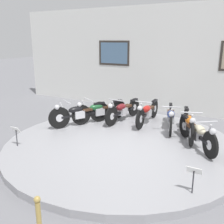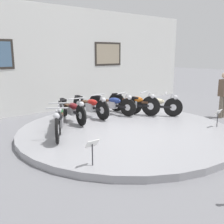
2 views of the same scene
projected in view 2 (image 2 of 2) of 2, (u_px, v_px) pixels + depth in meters
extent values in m
plane|color=slate|center=(126.00, 133.00, 7.48)|extent=(60.00, 60.00, 0.00)
cylinder|color=#99999E|center=(126.00, 131.00, 7.46)|extent=(6.00, 6.00, 0.16)
cube|color=silver|center=(57.00, 59.00, 10.17)|extent=(14.00, 0.20, 4.00)
cube|color=#2D2823|center=(108.00, 54.00, 11.49)|extent=(1.40, 0.02, 1.00)
cube|color=tan|center=(108.00, 54.00, 11.49)|extent=(1.24, 0.02, 0.84)
cylinder|color=black|center=(57.00, 130.00, 6.14)|extent=(0.38, 0.60, 0.66)
cylinder|color=silver|center=(57.00, 130.00, 6.14)|extent=(0.17, 0.23, 0.23)
cylinder|color=black|center=(60.00, 116.00, 7.44)|extent=(0.38, 0.60, 0.66)
cylinder|color=silver|center=(60.00, 116.00, 7.44)|extent=(0.17, 0.23, 0.23)
cube|color=black|center=(59.00, 122.00, 6.79)|extent=(0.69, 1.11, 0.07)
cube|color=silver|center=(59.00, 122.00, 6.75)|extent=(0.33, 0.38, 0.24)
ellipsoid|color=black|center=(58.00, 117.00, 6.62)|extent=(0.43, 0.53, 0.20)
cube|color=#472D1E|center=(59.00, 115.00, 6.97)|extent=(0.33, 0.38, 0.07)
cube|color=black|center=(60.00, 106.00, 7.38)|extent=(0.27, 0.36, 0.06)
cylinder|color=silver|center=(57.00, 120.00, 6.24)|extent=(0.16, 0.24, 0.54)
cylinder|color=silver|center=(57.00, 108.00, 6.29)|extent=(0.48, 0.30, 0.03)
sphere|color=silver|center=(56.00, 116.00, 6.01)|extent=(0.15, 0.15, 0.15)
cylinder|color=black|center=(59.00, 122.00, 6.83)|extent=(0.35, 0.59, 0.64)
cylinder|color=silver|center=(59.00, 122.00, 6.83)|extent=(0.16, 0.23, 0.22)
cylinder|color=black|center=(60.00, 111.00, 8.13)|extent=(0.35, 0.59, 0.64)
cylinder|color=silver|center=(60.00, 111.00, 8.13)|extent=(0.16, 0.23, 0.22)
cube|color=black|center=(60.00, 116.00, 7.48)|extent=(0.65, 1.13, 0.07)
cube|color=silver|center=(60.00, 116.00, 7.44)|extent=(0.33, 0.38, 0.24)
ellipsoid|color=#1E562D|center=(59.00, 111.00, 7.30)|extent=(0.42, 0.53, 0.20)
cube|color=#472D1E|center=(60.00, 110.00, 7.66)|extent=(0.33, 0.38, 0.07)
cube|color=black|center=(60.00, 103.00, 8.07)|extent=(0.26, 0.36, 0.06)
cylinder|color=silver|center=(59.00, 114.00, 6.93)|extent=(0.16, 0.24, 0.54)
cylinder|color=silver|center=(59.00, 103.00, 6.97)|extent=(0.49, 0.28, 0.03)
sphere|color=silver|center=(59.00, 110.00, 6.70)|extent=(0.15, 0.15, 0.15)
cylinder|color=black|center=(81.00, 115.00, 7.63)|extent=(0.12, 0.62, 0.62)
cylinder|color=silver|center=(81.00, 115.00, 7.63)|extent=(0.09, 0.22, 0.22)
cylinder|color=black|center=(64.00, 107.00, 8.75)|extent=(0.12, 0.62, 0.62)
cylinder|color=silver|center=(64.00, 107.00, 8.75)|extent=(0.09, 0.22, 0.22)
cube|color=black|center=(72.00, 111.00, 8.19)|extent=(0.20, 1.24, 0.07)
cube|color=silver|center=(72.00, 111.00, 8.15)|extent=(0.23, 0.34, 0.24)
ellipsoid|color=maroon|center=(73.00, 106.00, 8.04)|extent=(0.27, 0.50, 0.20)
cube|color=#472D1E|center=(69.00, 105.00, 8.34)|extent=(0.23, 0.34, 0.07)
cube|color=black|center=(63.00, 100.00, 8.69)|extent=(0.14, 0.37, 0.06)
cylinder|color=silver|center=(79.00, 108.00, 7.71)|extent=(0.07, 0.25, 0.54)
cylinder|color=silver|center=(77.00, 98.00, 7.74)|extent=(0.54, 0.09, 0.03)
sphere|color=silver|center=(82.00, 104.00, 7.51)|extent=(0.15, 0.15, 0.15)
cylinder|color=black|center=(102.00, 110.00, 8.28)|extent=(0.08, 0.64, 0.63)
cylinder|color=silver|center=(102.00, 110.00, 8.28)|extent=(0.07, 0.22, 0.22)
cylinder|color=black|center=(79.00, 104.00, 9.28)|extent=(0.08, 0.64, 0.63)
cylinder|color=silver|center=(79.00, 104.00, 9.28)|extent=(0.07, 0.22, 0.22)
cube|color=black|center=(90.00, 107.00, 8.78)|extent=(0.12, 1.24, 0.07)
cube|color=silver|center=(91.00, 107.00, 8.75)|extent=(0.21, 0.33, 0.24)
ellipsoid|color=red|center=(92.00, 102.00, 8.64)|extent=(0.24, 0.49, 0.20)
cube|color=#472D1E|center=(86.00, 102.00, 8.92)|extent=(0.21, 0.33, 0.07)
cube|color=black|center=(79.00, 97.00, 9.22)|extent=(0.11, 0.36, 0.06)
cylinder|color=silver|center=(100.00, 103.00, 8.35)|extent=(0.05, 0.25, 0.54)
cylinder|color=silver|center=(97.00, 95.00, 8.37)|extent=(0.54, 0.05, 0.03)
sphere|color=silver|center=(104.00, 100.00, 8.16)|extent=(0.15, 0.15, 0.15)
cylinder|color=black|center=(128.00, 107.00, 8.77)|extent=(0.23, 0.60, 0.61)
cylinder|color=silver|center=(128.00, 107.00, 8.77)|extent=(0.13, 0.22, 0.21)
cylinder|color=black|center=(96.00, 103.00, 9.52)|extent=(0.23, 0.60, 0.61)
cylinder|color=silver|center=(96.00, 103.00, 9.52)|extent=(0.13, 0.22, 0.21)
cube|color=black|center=(111.00, 105.00, 9.14)|extent=(0.44, 1.21, 0.07)
cube|color=silver|center=(112.00, 105.00, 9.12)|extent=(0.29, 0.37, 0.24)
ellipsoid|color=navy|center=(115.00, 101.00, 9.03)|extent=(0.35, 0.52, 0.20)
cube|color=#472D1E|center=(106.00, 101.00, 9.23)|extent=(0.29, 0.37, 0.07)
cube|color=black|center=(96.00, 96.00, 9.46)|extent=(0.20, 0.37, 0.06)
cylinder|color=silver|center=(124.00, 101.00, 8.81)|extent=(0.12, 0.25, 0.54)
cylinder|color=silver|center=(122.00, 93.00, 8.81)|extent=(0.52, 0.19, 0.03)
sphere|color=silver|center=(130.00, 98.00, 8.66)|extent=(0.15, 0.15, 0.15)
cylinder|color=black|center=(151.00, 106.00, 8.83)|extent=(0.27, 0.65, 0.67)
cylinder|color=silver|center=(151.00, 106.00, 8.83)|extent=(0.14, 0.24, 0.23)
cylinder|color=black|center=(117.00, 102.00, 9.54)|extent=(0.27, 0.65, 0.67)
cylinder|color=silver|center=(117.00, 102.00, 9.54)|extent=(0.14, 0.24, 0.23)
cube|color=black|center=(133.00, 104.00, 9.18)|extent=(0.48, 1.19, 0.07)
cube|color=silver|center=(134.00, 104.00, 9.16)|extent=(0.29, 0.37, 0.24)
ellipsoid|color=#D16619|center=(137.00, 99.00, 9.07)|extent=(0.37, 0.53, 0.20)
cube|color=#472D1E|center=(128.00, 100.00, 9.27)|extent=(0.29, 0.37, 0.07)
cube|color=black|center=(117.00, 94.00, 9.47)|extent=(0.21, 0.37, 0.06)
cylinder|color=silver|center=(147.00, 100.00, 8.86)|extent=(0.12, 0.25, 0.54)
cylinder|color=silver|center=(144.00, 92.00, 8.86)|extent=(0.52, 0.21, 0.03)
sphere|color=silver|center=(153.00, 96.00, 8.72)|extent=(0.15, 0.15, 0.15)
cylinder|color=black|center=(173.00, 107.00, 8.76)|extent=(0.43, 0.53, 0.62)
cylinder|color=silver|center=(173.00, 107.00, 8.76)|extent=(0.19, 0.21, 0.22)
cylinder|color=black|center=(133.00, 105.00, 9.08)|extent=(0.43, 0.53, 0.62)
cylinder|color=silver|center=(133.00, 105.00, 9.08)|extent=(0.19, 0.21, 0.22)
cube|color=black|center=(153.00, 106.00, 8.92)|extent=(0.82, 1.02, 0.07)
cube|color=silver|center=(154.00, 106.00, 8.90)|extent=(0.35, 0.38, 0.24)
ellipsoid|color=beige|center=(157.00, 101.00, 8.84)|extent=(0.47, 0.51, 0.20)
cube|color=#472D1E|center=(147.00, 102.00, 8.94)|extent=(0.35, 0.38, 0.07)
cube|color=black|center=(133.00, 98.00, 9.02)|extent=(0.30, 0.35, 0.06)
cylinder|color=silver|center=(169.00, 101.00, 8.75)|extent=(0.19, 0.22, 0.54)
cylinder|color=silver|center=(166.00, 93.00, 8.72)|extent=(0.45, 0.36, 0.03)
sphere|color=silver|center=(176.00, 97.00, 8.67)|extent=(0.15, 0.15, 0.15)
cylinder|color=#333338|center=(92.00, 155.00, 4.93)|extent=(0.02, 0.02, 0.42)
cube|color=white|center=(92.00, 144.00, 4.88)|extent=(0.26, 0.11, 0.15)
cylinder|color=#333338|center=(217.00, 120.00, 7.53)|extent=(0.02, 0.02, 0.42)
cube|color=white|center=(218.00, 112.00, 7.48)|extent=(0.26, 0.11, 0.15)
cylinder|color=#6B6051|center=(221.00, 107.00, 9.17)|extent=(0.13, 0.13, 0.78)
cylinder|color=#6B6051|center=(223.00, 107.00, 9.27)|extent=(0.13, 0.13, 0.78)
cube|color=brown|center=(224.00, 88.00, 9.07)|extent=(0.36, 0.22, 0.58)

